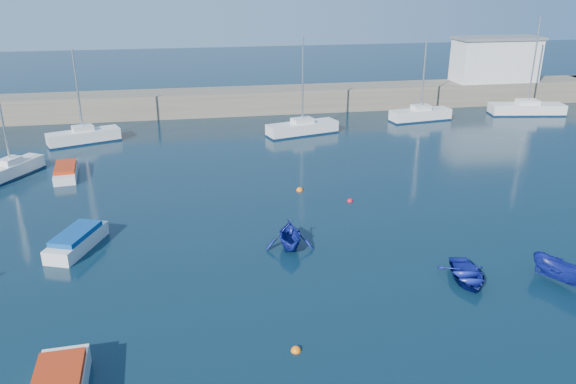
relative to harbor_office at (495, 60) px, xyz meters
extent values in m
plane|color=#0B212F|center=(-30.00, -46.00, -5.10)|extent=(220.00, 220.00, 0.00)
cube|color=#6D6353|center=(-30.00, 0.00, -3.80)|extent=(96.00, 4.50, 2.60)
cube|color=silver|center=(0.00, 0.00, 0.00)|extent=(10.00, 4.00, 5.00)
cube|color=silver|center=(-51.13, -19.03, -4.56)|extent=(4.10, 5.57, 1.07)
cylinder|color=#B7BABC|center=(-51.13, -19.03, -0.84)|extent=(0.16, 0.16, 6.37)
cube|color=silver|center=(-47.04, -10.10, -4.51)|extent=(6.72, 4.05, 1.17)
cylinder|color=#B7BABC|center=(-47.04, -10.10, -0.19)|extent=(0.17, 0.17, 7.48)
cube|color=silver|center=(-26.20, -10.75, -4.52)|extent=(7.45, 3.86, 1.15)
cylinder|color=#B7BABC|center=(-26.20, -10.75, 0.17)|extent=(0.17, 0.17, 8.25)
cube|color=silver|center=(-12.43, -7.49, -4.50)|extent=(6.95, 2.87, 1.20)
cylinder|color=#B7BABC|center=(-12.43, -7.49, -0.03)|extent=(0.18, 0.18, 7.75)
cube|color=silver|center=(0.57, -6.97, -4.50)|extent=(8.46, 3.61, 1.21)
cylinder|color=#B7BABC|center=(0.57, -6.97, 0.82)|extent=(0.17, 0.17, 9.42)
cube|color=silver|center=(-44.05, -32.98, -4.70)|extent=(3.10, 4.76, 0.80)
cube|color=navy|center=(-44.05, -32.98, -4.15)|extent=(2.62, 3.69, 0.30)
cube|color=silver|center=(-46.97, -19.78, -4.76)|extent=(2.09, 4.69, 0.68)
cube|color=#B32A0C|center=(-46.97, -19.78, -4.29)|extent=(1.88, 3.55, 0.25)
imported|color=navy|center=(-23.71, -40.43, -4.75)|extent=(2.98, 3.78, 0.71)
imported|color=navy|center=(-31.99, -35.11, -4.26)|extent=(3.11, 3.49, 1.67)
imported|color=navy|center=(-19.06, -41.53, -4.47)|extent=(2.54, 3.50, 1.27)
sphere|color=orange|center=(-33.48, -44.56, -5.10)|extent=(0.44, 0.44, 0.44)
sphere|color=red|center=(-26.54, -28.82, -5.10)|extent=(0.41, 0.41, 0.41)
sphere|color=orange|center=(-29.57, -26.10, -5.10)|extent=(0.50, 0.50, 0.50)
camera|label=1|loc=(-37.32, -63.73, 9.61)|focal=35.00mm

